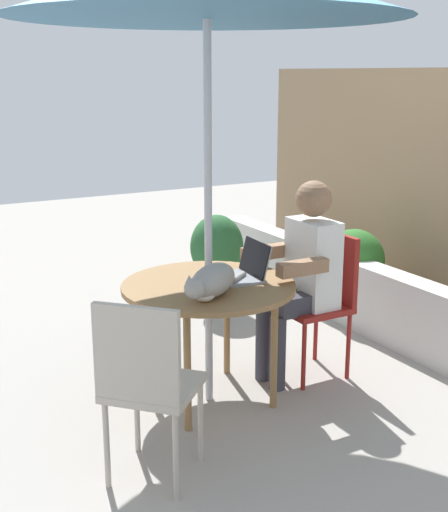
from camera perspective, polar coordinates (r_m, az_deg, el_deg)
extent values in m
plane|color=gray|center=(4.19, -1.22, -11.67)|extent=(14.00, 14.00, 0.00)
cube|color=beige|center=(4.95, 14.97, -4.70)|extent=(4.90, 0.20, 0.51)
cylinder|color=olive|center=(3.92, -1.28, -2.51)|extent=(0.99, 0.99, 0.03)
cylinder|color=olive|center=(3.96, 4.15, -7.90)|extent=(0.04, 0.04, 0.68)
cylinder|color=olive|center=(4.39, 0.24, -5.51)|extent=(0.04, 0.04, 0.68)
cylinder|color=olive|center=(4.17, -6.36, -6.74)|extent=(0.04, 0.04, 0.68)
cylinder|color=olive|center=(3.71, -3.03, -9.50)|extent=(0.04, 0.04, 0.68)
cylinder|color=#B7B7BC|center=(3.82, -1.32, 3.85)|extent=(0.04, 0.04, 2.28)
cube|color=maroon|center=(4.37, 7.21, -4.20)|extent=(0.40, 0.40, 0.04)
cube|color=maroon|center=(4.40, 9.21, -0.88)|extent=(0.40, 0.04, 0.44)
cylinder|color=maroon|center=(4.43, 10.21, -7.32)|extent=(0.03, 0.03, 0.43)
cylinder|color=maroon|center=(4.67, 7.58, -5.99)|extent=(0.03, 0.03, 0.43)
cylinder|color=maroon|center=(4.49, 4.07, -6.78)|extent=(0.03, 0.03, 0.43)
cylinder|color=maroon|center=(4.23, 6.60, -8.24)|extent=(0.03, 0.03, 0.43)
cube|color=#B2A899|center=(3.30, -5.80, -10.72)|extent=(0.57, 0.57, 0.04)
cube|color=#B2A899|center=(3.05, -7.23, -8.06)|extent=(0.31, 0.30, 0.44)
cylinder|color=#B2A899|center=(3.33, -9.65, -15.11)|extent=(0.03, 0.03, 0.43)
cylinder|color=#B2A899|center=(3.21, -3.99, -16.17)|extent=(0.03, 0.03, 0.43)
cylinder|color=#B2A899|center=(3.49, -1.95, -13.44)|extent=(0.03, 0.03, 0.43)
cylinder|color=#B2A899|center=(3.60, -7.20, -12.60)|extent=(0.03, 0.03, 0.43)
cube|color=white|center=(4.29, 7.34, -0.56)|extent=(0.34, 0.20, 0.54)
sphere|color=#936B4C|center=(4.19, 7.41, 4.70)|extent=(0.22, 0.22, 0.22)
cube|color=#383842|center=(4.33, 5.01, -3.38)|extent=(0.12, 0.30, 0.12)
cylinder|color=#383842|center=(4.35, 3.27, -7.26)|extent=(0.10, 0.10, 0.47)
cube|color=#383842|center=(4.20, 6.23, -3.97)|extent=(0.12, 0.30, 0.12)
cylinder|color=#383842|center=(4.22, 4.44, -7.96)|extent=(0.10, 0.10, 0.47)
cube|color=#936B4C|center=(4.31, 3.43, 0.32)|extent=(0.08, 0.32, 0.08)
cube|color=#936B4C|center=(3.99, 6.51, -0.95)|extent=(0.08, 0.32, 0.08)
cube|color=gray|center=(4.01, 1.19, -1.80)|extent=(0.32, 0.24, 0.02)
cube|color=black|center=(4.02, 2.53, -0.15)|extent=(0.30, 0.08, 0.20)
cube|color=gray|center=(4.03, 2.65, -0.14)|extent=(0.30, 0.08, 0.20)
ellipsoid|color=gray|center=(3.69, -0.91, -2.01)|extent=(0.40, 0.43, 0.17)
sphere|color=gray|center=(3.49, -2.44, -2.69)|extent=(0.11, 0.11, 0.11)
ellipsoid|color=white|center=(3.61, -1.62, -3.06)|extent=(0.17, 0.17, 0.09)
cylinder|color=gray|center=(3.95, 1.15, -1.81)|extent=(0.14, 0.17, 0.04)
cone|color=gray|center=(3.49, -2.89, -1.85)|extent=(0.04, 0.04, 0.03)
cone|color=gray|center=(3.46, -2.00, -1.97)|extent=(0.04, 0.04, 0.03)
cylinder|color=#9E5138|center=(5.56, 10.50, -3.62)|extent=(0.37, 0.37, 0.26)
ellipsoid|color=#2D6B28|center=(5.46, 10.66, -0.29)|extent=(0.48, 0.48, 0.48)
cylinder|color=#595654|center=(5.65, -0.59, -2.87)|extent=(0.27, 0.27, 0.30)
ellipsoid|color=#26592D|center=(5.55, -0.60, 0.77)|extent=(0.43, 0.43, 0.52)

